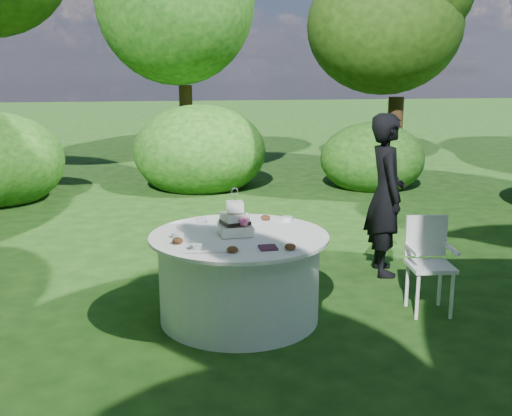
{
  "coord_description": "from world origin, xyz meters",
  "views": [
    {
      "loc": [
        -0.77,
        -4.95,
        2.15
      ],
      "look_at": [
        0.15,
        0.0,
        1.0
      ],
      "focal_mm": 42.0,
      "sensor_mm": 36.0,
      "label": 1
    }
  ],
  "objects_px": {
    "table": "(239,276)",
    "chair": "(428,256)",
    "cake": "(235,222)",
    "napkins": "(268,248)",
    "guest": "(386,195)"
  },
  "relations": [
    {
      "from": "napkins",
      "to": "chair",
      "type": "relative_size",
      "value": 0.16
    },
    {
      "from": "cake",
      "to": "napkins",
      "type": "bearing_deg",
      "value": -66.93
    },
    {
      "from": "table",
      "to": "cake",
      "type": "xyz_separation_m",
      "value": [
        -0.03,
        -0.0,
        0.5
      ]
    },
    {
      "from": "table",
      "to": "napkins",
      "type": "bearing_deg",
      "value": -70.65
    },
    {
      "from": "table",
      "to": "chair",
      "type": "height_order",
      "value": "chair"
    },
    {
      "from": "napkins",
      "to": "table",
      "type": "relative_size",
      "value": 0.09
    },
    {
      "from": "napkins",
      "to": "chair",
      "type": "bearing_deg",
      "value": 12.23
    },
    {
      "from": "cake",
      "to": "chair",
      "type": "xyz_separation_m",
      "value": [
        1.76,
        -0.12,
        -0.37
      ]
    },
    {
      "from": "guest",
      "to": "cake",
      "type": "height_order",
      "value": "guest"
    },
    {
      "from": "napkins",
      "to": "guest",
      "type": "xyz_separation_m",
      "value": [
        1.57,
        1.4,
        0.09
      ]
    },
    {
      "from": "guest",
      "to": "chair",
      "type": "distance_m",
      "value": 1.12
    },
    {
      "from": "guest",
      "to": "chair",
      "type": "height_order",
      "value": "guest"
    },
    {
      "from": "table",
      "to": "cake",
      "type": "bearing_deg",
      "value": -174.02
    },
    {
      "from": "guest",
      "to": "chair",
      "type": "relative_size",
      "value": 1.99
    },
    {
      "from": "table",
      "to": "cake",
      "type": "relative_size",
      "value": 3.79
    }
  ]
}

